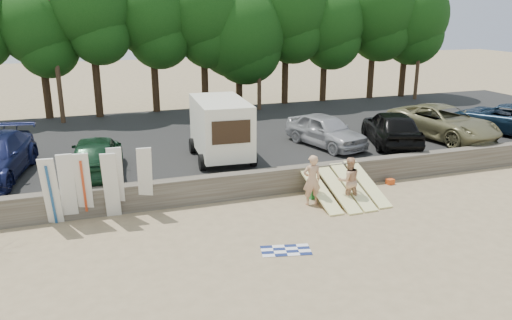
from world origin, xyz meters
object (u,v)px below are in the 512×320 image
object	(u,v)px
cooler	(313,194)
car_2	(326,130)
box_trailer	(221,126)
beachgoer_b	(349,180)
beachgoer_a	(312,180)
car_5	(503,118)
car_3	(391,127)
car_1	(96,155)
car_4	(443,122)

from	to	relation	value
cooler	car_2	bearing A→B (deg)	49.93
box_trailer	beachgoer_b	xyz separation A→B (m)	(3.59, -4.81, -1.27)
car_2	beachgoer_a	bearing A→B (deg)	-136.11
box_trailer	beachgoer_a	distance (m)	5.16
beachgoer_a	car_5	bearing A→B (deg)	-157.01
car_2	car_3	distance (m)	3.19
cooler	car_1	bearing A→B (deg)	147.11
car_2	car_4	bearing A→B (deg)	-19.12
box_trailer	cooler	xyz separation A→B (m)	(2.59, -3.94, -2.00)
box_trailer	cooler	world-z (taller)	box_trailer
car_1	car_3	world-z (taller)	car_3
car_4	beachgoer_b	xyz separation A→B (m)	(-7.99, -4.81, -0.62)
box_trailer	car_5	distance (m)	15.42
box_trailer	car_3	bearing A→B (deg)	1.50
car_5	beachgoer_a	size ratio (longest dim) A/B	2.89
car_1	beachgoer_b	size ratio (longest dim) A/B	2.65
car_2	beachgoer_a	world-z (taller)	car_2
beachgoer_a	cooler	size ratio (longest dim) A/B	5.04
car_2	cooler	distance (m)	5.34
car_2	cooler	world-z (taller)	car_2
beachgoer_b	cooler	world-z (taller)	beachgoer_b
box_trailer	car_2	size ratio (longest dim) A/B	0.95
car_1	beachgoer_b	xyz separation A→B (m)	(8.77, -4.35, -0.61)
car_4	beachgoer_b	distance (m)	9.35
beachgoer_b	box_trailer	bearing A→B (deg)	-46.06
beachgoer_b	cooler	distance (m)	1.52
car_3	car_4	size ratio (longest dim) A/B	0.85
car_4	car_5	size ratio (longest dim) A/B	1.06
car_2	car_5	xyz separation A→B (m)	(10.13, -0.56, 0.01)
beachgoer_a	cooler	world-z (taller)	beachgoer_a
car_5	beachgoer_b	world-z (taller)	car_5
car_5	cooler	world-z (taller)	car_5
beachgoer_a	car_1	bearing A→B (deg)	-24.17
car_5	beachgoer_b	bearing A→B (deg)	-1.38
car_4	car_5	xyz separation A→B (m)	(3.82, -0.07, -0.05)
car_2	beachgoer_b	size ratio (longest dim) A/B	2.51
car_1	beachgoer_a	size ratio (longest dim) A/B	2.47
box_trailer	car_1	world-z (taller)	box_trailer
car_4	cooler	world-z (taller)	car_4
car_2	beachgoer_b	bearing A→B (deg)	-122.35
car_3	car_5	world-z (taller)	car_3
car_3	cooler	xyz separation A→B (m)	(-5.78, -3.65, -1.39)
beachgoer_b	car_2	bearing A→B (deg)	-100.43
box_trailer	car_4	xyz separation A→B (m)	(11.58, -0.00, -0.65)
car_2	car_5	world-z (taller)	car_5
car_1	car_3	xyz separation A→B (m)	(13.54, 0.18, 0.04)
car_4	car_5	distance (m)	3.82
box_trailer	beachgoer_a	xyz separation A→B (m)	(2.23, -4.50, -1.21)
car_1	car_5	distance (m)	20.58
box_trailer	cooler	size ratio (longest dim) A/B	11.15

